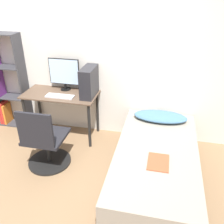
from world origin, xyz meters
The scene contains 11 objects.
ground_plane centered at (0.00, 0.00, 0.00)m, with size 14.00×14.00×0.00m, color #846647.
wall_back centered at (0.00, 1.36, 1.25)m, with size 8.00×0.05×2.50m.
desk centered at (-0.38, 1.06, 0.63)m, with size 1.15×0.56×0.75m.
bookshelf centered at (-1.48, 1.21, 0.79)m, with size 0.61×0.26×1.60m.
office_chair centered at (-0.30, 0.28, 0.34)m, with size 0.59×0.59×0.92m.
bed centered at (1.17, 0.32, 0.23)m, with size 1.02×2.04×0.46m.
pillow centered at (1.17, 1.08, 0.52)m, with size 0.78×0.36×0.11m.
magazine centered at (1.20, 0.08, 0.47)m, with size 0.24×0.32×0.01m.
monitor centered at (-0.36, 1.24, 1.02)m, with size 0.49×0.16×0.50m.
keyboard centered at (-0.34, 0.95, 0.76)m, with size 0.43×0.14×0.02m.
pc_tower centered at (0.08, 1.10, 0.97)m, with size 0.18×0.43×0.44m.
Camera 1 is at (1.17, -2.21, 2.30)m, focal length 40.00 mm.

